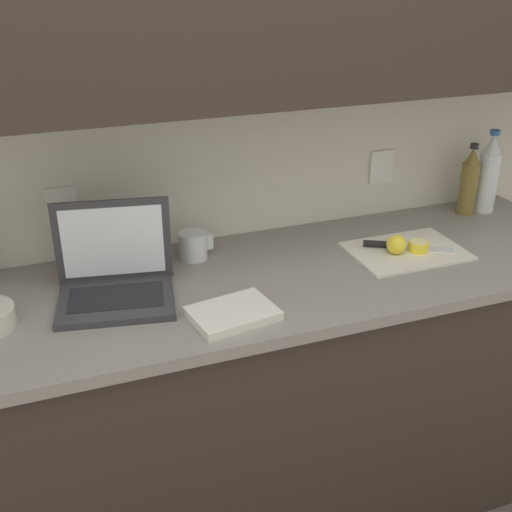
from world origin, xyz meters
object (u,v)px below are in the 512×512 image
at_px(cutting_board, 406,251).
at_px(lemon_half_cut, 418,246).
at_px(laptop, 115,276).
at_px(measuring_cup, 193,245).
at_px(knife, 392,245).
at_px(lemon_whole_beside, 396,244).
at_px(bottle_green_soda, 469,182).
at_px(bottle_oil_tall, 488,174).

height_order(cutting_board, lemon_half_cut, lemon_half_cut).
height_order(laptop, measuring_cup, laptop).
xyz_separation_m(laptop, knife, (0.89, -0.01, -0.05)).
distance_m(laptop, lemon_whole_beside, 0.88).
height_order(bottle_green_soda, bottle_oil_tall, bottle_oil_tall).
xyz_separation_m(laptop, lemon_whole_beside, (0.87, -0.05, -0.02)).
bearing_deg(knife, bottle_oil_tall, 47.74).
relative_size(knife, bottle_green_soda, 1.02).
xyz_separation_m(lemon_half_cut, bottle_green_soda, (0.36, 0.24, 0.10)).
bearing_deg(cutting_board, lemon_whole_beside, -169.28).
relative_size(lemon_whole_beside, bottle_green_soda, 0.24).
relative_size(laptop, lemon_whole_beside, 5.75).
height_order(knife, bottle_oil_tall, bottle_oil_tall).
xyz_separation_m(bottle_green_soda, bottle_oil_tall, (0.08, 0.00, 0.02)).
relative_size(cutting_board, bottle_oil_tall, 1.19).
height_order(laptop, lemon_half_cut, laptop).
xyz_separation_m(lemon_whole_beside, measuring_cup, (-0.61, 0.21, 0.00)).
xyz_separation_m(lemon_half_cut, lemon_whole_beside, (-0.08, 0.01, 0.01)).
bearing_deg(knife, laptop, -153.21).
distance_m(lemon_half_cut, lemon_whole_beside, 0.08).
bearing_deg(lemon_half_cut, knife, 143.33).
bearing_deg(lemon_half_cut, bottle_oil_tall, 28.35).
relative_size(bottle_oil_tall, measuring_cup, 2.80).
distance_m(cutting_board, bottle_green_soda, 0.46).
distance_m(laptop, bottle_oil_tall, 1.40).
relative_size(laptop, measuring_cup, 3.30).
xyz_separation_m(cutting_board, knife, (-0.04, 0.03, 0.01)).
xyz_separation_m(lemon_half_cut, measuring_cup, (-0.68, 0.22, 0.02)).
xyz_separation_m(laptop, cutting_board, (0.92, -0.04, -0.06)).
bearing_deg(lemon_whole_beside, laptop, 176.79).
relative_size(cutting_board, lemon_whole_beside, 5.80).
height_order(lemon_half_cut, lemon_whole_beside, lemon_whole_beside).
distance_m(cutting_board, lemon_whole_beside, 0.06).
xyz_separation_m(knife, measuring_cup, (-0.62, 0.17, 0.03)).
height_order(lemon_whole_beside, measuring_cup, measuring_cup).
bearing_deg(lemon_whole_beside, bottle_oil_tall, 23.81).
xyz_separation_m(knife, bottle_green_soda, (0.42, 0.19, 0.10)).
relative_size(lemon_half_cut, lemon_whole_beside, 1.03).
xyz_separation_m(lemon_whole_beside, bottle_oil_tall, (0.51, 0.23, 0.10)).
bearing_deg(measuring_cup, knife, -15.18).
bearing_deg(lemon_whole_beside, knife, 73.71).
xyz_separation_m(lemon_half_cut, bottle_oil_tall, (0.44, 0.24, 0.12)).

